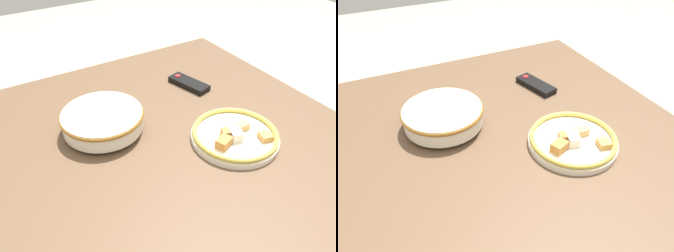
{
  "view_description": "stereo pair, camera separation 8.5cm",
  "coord_description": "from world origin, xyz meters",
  "views": [
    {
      "loc": [
        0.56,
        -0.4,
        1.38
      ],
      "look_at": [
        -0.08,
        -0.01,
        0.8
      ],
      "focal_mm": 35.0,
      "sensor_mm": 36.0,
      "label": 1
    },
    {
      "loc": [
        0.6,
        -0.33,
        1.38
      ],
      "look_at": [
        -0.08,
        -0.01,
        0.8
      ],
      "focal_mm": 35.0,
      "sensor_mm": 36.0,
      "label": 2
    }
  ],
  "objects": [
    {
      "name": "tv_remote",
      "position": [
        -0.29,
        0.21,
        0.78
      ],
      "size": [
        0.16,
        0.09,
        0.02
      ],
      "rotation": [
        0.0,
        0.0,
        1.83
      ],
      "color": "black",
      "rests_on": "dining_table"
    },
    {
      "name": "food_plate",
      "position": [
        0.04,
        0.15,
        0.79
      ],
      "size": [
        0.25,
        0.25,
        0.05
      ],
      "color": "silver",
      "rests_on": "dining_table"
    },
    {
      "name": "dining_table",
      "position": [
        0.0,
        0.0,
        0.68
      ],
      "size": [
        1.25,
        1.05,
        0.77
      ],
      "color": "brown",
      "rests_on": "ground_plane"
    },
    {
      "name": "noodle_bowl",
      "position": [
        -0.2,
        -0.16,
        0.81
      ],
      "size": [
        0.24,
        0.24,
        0.07
      ],
      "color": "silver",
      "rests_on": "dining_table"
    }
  ]
}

